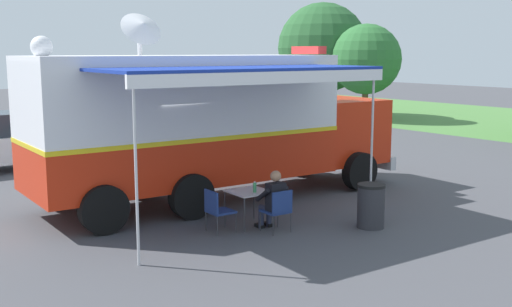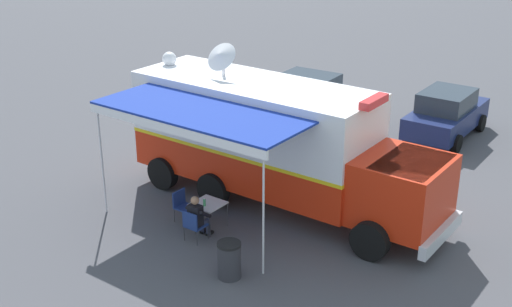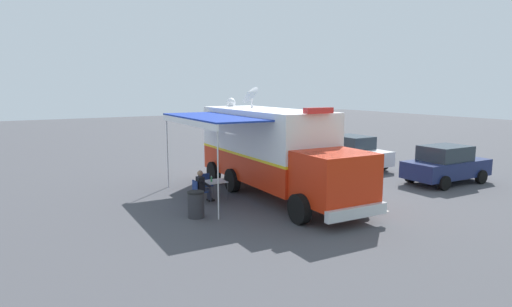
{
  "view_description": "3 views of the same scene",
  "coord_description": "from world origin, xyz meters",
  "views": [
    {
      "loc": [
        12.56,
        -7.38,
        3.59
      ],
      "look_at": [
        2.13,
        0.47,
        1.45
      ],
      "focal_mm": 43.82,
      "sensor_mm": 36.0,
      "label": 1
    },
    {
      "loc": [
        14.84,
        10.05,
        8.65
      ],
      "look_at": [
        0.61,
        0.48,
        1.65
      ],
      "focal_mm": 46.63,
      "sensor_mm": 36.0,
      "label": 2
    },
    {
      "loc": [
        9.7,
        15.36,
        4.42
      ],
      "look_at": [
        0.13,
        -0.46,
        1.58
      ],
      "focal_mm": 30.52,
      "sensor_mm": 36.0,
      "label": 3
    }
  ],
  "objects": [
    {
      "name": "lot_stripe",
      "position": [
        -2.27,
        2.52,
        0.0
      ],
      "size": [
        0.31,
        4.8,
        0.01
      ],
      "primitive_type": "cube",
      "rotation": [
        0.0,
        0.0,
        -0.04
      ],
      "color": "silver",
      "rests_on": "ground"
    },
    {
      "name": "car_far_corner",
      "position": [
        -7.1,
        -2.08,
        0.88
      ],
      "size": [
        2.06,
        4.22,
        1.76
      ],
      "color": "silver",
      "rests_on": "ground"
    },
    {
      "name": "command_truck",
      "position": [
        0.06,
        0.75,
        1.94
      ],
      "size": [
        5.08,
        9.58,
        4.53
      ],
      "color": "red",
      "rests_on": "ground"
    },
    {
      "name": "folding_chair_beside_table",
      "position": [
        2.42,
        -0.73,
        0.51
      ],
      "size": [
        0.5,
        0.5,
        0.87
      ],
      "color": "navy",
      "rests_on": "ground"
    },
    {
      "name": "ground_plane",
      "position": [
        0.0,
        0.0,
        0.0
      ],
      "size": [
        100.0,
        100.0,
        0.0
      ],
      "primitive_type": "plane",
      "color": "#47474C"
    },
    {
      "name": "seated_responder",
      "position": [
        2.98,
        0.26,
        0.65
      ],
      "size": [
        0.67,
        0.57,
        1.25
      ],
      "color": "black",
      "rests_on": "ground"
    },
    {
      "name": "water_bottle",
      "position": [
        2.54,
        0.13,
        0.83
      ],
      "size": [
        0.07,
        0.07,
        0.22
      ],
      "color": "#3F9959",
      "rests_on": "folding_table"
    },
    {
      "name": "car_behind_truck",
      "position": [
        -8.0,
        3.03,
        0.88
      ],
      "size": [
        4.24,
        2.1,
        1.76
      ],
      "color": "navy",
      "rests_on": "ground"
    },
    {
      "name": "folding_chair_at_table",
      "position": [
        3.17,
        0.25,
        0.51
      ],
      "size": [
        0.5,
        0.5,
        0.87
      ],
      "color": "navy",
      "rests_on": "ground"
    },
    {
      "name": "folding_table",
      "position": [
        2.37,
        0.12,
        0.67
      ],
      "size": [
        0.83,
        0.83,
        0.73
      ],
      "color": "silver",
      "rests_on": "ground"
    },
    {
      "name": "trash_bin",
      "position": [
        4.01,
        2.01,
        0.46
      ],
      "size": [
        0.57,
        0.57,
        0.91
      ],
      "color": "#2D2D33",
      "rests_on": "ground"
    }
  ]
}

